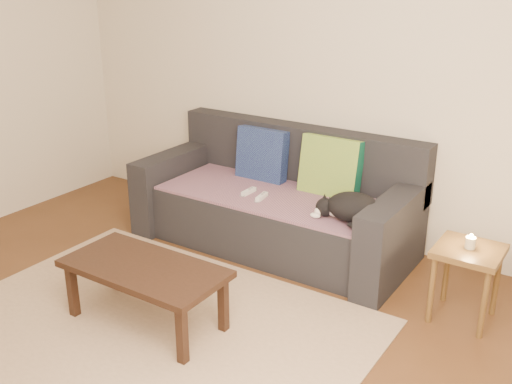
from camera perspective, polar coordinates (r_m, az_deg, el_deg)
ground at (r=3.62m, az=-11.47°, el=-13.70°), size 4.50×4.50×0.00m
back_wall at (r=4.67m, az=4.98°, el=11.70°), size 4.50×0.04×2.60m
sofa at (r=4.58m, az=2.04°, el=-1.33°), size 2.10×0.94×0.87m
throw_blanket at (r=4.46m, az=1.44°, el=-0.26°), size 1.66×0.74×0.02m
cushion_navy at (r=4.73m, az=0.57°, el=3.54°), size 0.42×0.15×0.43m
cushion_green at (r=4.45m, az=7.10°, el=2.26°), size 0.46×0.19×0.47m
cat at (r=3.99m, az=9.05°, el=-1.48°), size 0.51×0.41×0.19m
wii_remote_a at (r=4.45m, az=-0.70°, el=0.05°), size 0.04×0.15×0.03m
wii_remote_b at (r=4.35m, az=0.55°, el=-0.46°), size 0.06×0.15×0.03m
side_table at (r=3.78m, az=19.53°, el=-6.20°), size 0.38×0.38×0.47m
candle at (r=3.73m, az=19.74°, el=-4.54°), size 0.06×0.06×0.09m
rug at (r=3.71m, az=-9.83°, el=-12.60°), size 2.50×1.80×0.01m
coffee_table at (r=3.59m, az=-10.57°, el=-7.60°), size 0.98×0.49×0.39m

